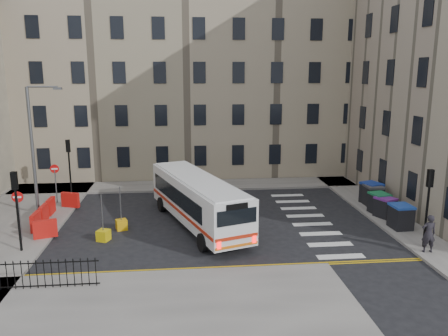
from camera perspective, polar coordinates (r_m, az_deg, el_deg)
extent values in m
plane|color=black|center=(27.44, 2.66, -6.78)|extent=(120.00, 120.00, 0.00)
cube|color=slate|center=(35.46, -9.01, -2.37)|extent=(36.00, 3.20, 0.15)
cube|color=slate|center=(33.49, 17.10, -3.65)|extent=(2.40, 26.00, 0.15)
cube|color=slate|center=(29.89, -25.44, -6.23)|extent=(6.00, 22.00, 0.15)
cube|color=slate|center=(18.28, -15.71, -17.27)|extent=(20.00, 6.00, 0.15)
cube|color=gray|center=(41.29, -10.25, 10.77)|extent=(38.00, 10.50, 16.00)
cylinder|color=black|center=(24.73, 24.90, -5.84)|extent=(0.12, 0.12, 3.20)
cube|color=black|center=(24.21, 25.34, -1.21)|extent=(0.28, 0.22, 0.90)
cylinder|color=black|center=(33.96, -19.46, -0.68)|extent=(0.12, 0.12, 3.20)
cube|color=black|center=(33.59, -19.71, 2.73)|extent=(0.28, 0.22, 0.90)
cylinder|color=black|center=(24.26, -25.26, -6.21)|extent=(0.12, 0.12, 3.20)
cube|color=black|center=(23.73, -25.71, -1.50)|extent=(0.28, 0.22, 0.90)
cylinder|color=#595B5E|center=(29.54, -23.70, 1.88)|extent=(0.20, 0.20, 8.00)
cube|color=#595B5E|center=(29.16, -24.40, 9.77)|extent=(0.50, 0.22, 0.14)
cylinder|color=#595B5E|center=(32.30, -21.10, -2.17)|extent=(0.08, 0.08, 2.40)
cube|color=red|center=(31.98, -21.30, 0.43)|extent=(0.60, 0.04, 0.60)
cylinder|color=#595B5E|center=(25.88, -25.13, -6.01)|extent=(0.08, 0.08, 2.40)
cube|color=red|center=(25.48, -25.44, -2.80)|extent=(0.60, 0.04, 0.60)
cube|color=red|center=(27.34, -23.38, -6.44)|extent=(0.25, 1.25, 1.00)
cube|color=red|center=(28.70, -22.49, -5.50)|extent=(0.25, 1.25, 1.00)
cube|color=red|center=(30.08, -21.68, -4.64)|extent=(0.25, 1.25, 1.00)
cube|color=red|center=(31.05, -19.43, -3.95)|extent=(1.26, 0.66, 1.00)
cube|color=red|center=(25.90, -22.33, -7.38)|extent=(1.26, 0.66, 1.00)
cube|color=black|center=(20.48, -27.03, -11.17)|extent=(7.80, 0.04, 0.04)
cube|color=black|center=(20.88, -26.76, -13.75)|extent=(7.80, 0.04, 0.04)
cube|color=silver|center=(25.98, -3.48, -4.00)|extent=(5.71, 10.77, 2.40)
cube|color=black|center=(25.97, -6.37, -3.62)|extent=(2.81, 8.01, 0.96)
cube|color=black|center=(26.79, -1.44, -3.05)|extent=(2.81, 8.01, 0.96)
cube|color=black|center=(30.76, -7.05, -1.03)|extent=(2.02, 0.74, 1.06)
cube|color=black|center=(21.21, 1.71, -6.41)|extent=(2.02, 0.74, 0.77)
cube|color=#AF240F|center=(25.76, -6.00, -5.53)|extent=(3.41, 9.82, 0.17)
cube|color=#AF240F|center=(26.59, -1.01, -4.89)|extent=(3.41, 9.82, 0.17)
cube|color=#FF0C0C|center=(21.27, -0.66, -10.07)|extent=(0.22, 0.12, 0.38)
cube|color=#FF0C0C|center=(22.06, 3.97, -9.26)|extent=(0.22, 0.12, 0.38)
cylinder|color=black|center=(29.19, -8.19, -4.72)|extent=(0.57, 1.00, 0.96)
cylinder|color=black|center=(29.91, -3.77, -4.20)|extent=(0.57, 1.00, 0.96)
cylinder|color=black|center=(22.66, -2.84, -9.69)|extent=(0.57, 1.00, 0.96)
cylinder|color=black|center=(23.58, 2.65, -8.79)|extent=(0.57, 1.00, 0.96)
cube|color=black|center=(27.36, 22.07, -6.03)|extent=(1.10, 1.25, 1.27)
cube|color=#1C419C|center=(27.15, 22.19, -4.62)|extent=(1.15, 1.31, 0.13)
cube|color=black|center=(29.11, 20.27, -4.94)|extent=(1.30, 1.37, 1.13)
cube|color=#66217F|center=(28.94, 20.37, -3.75)|extent=(1.36, 1.44, 0.12)
cube|color=black|center=(29.76, 19.60, -4.46)|extent=(1.19, 1.31, 1.20)
cube|color=#186C3D|center=(29.58, 19.69, -3.23)|extent=(1.25, 1.37, 0.12)
cube|color=black|center=(31.26, 18.91, -3.55)|extent=(1.05, 1.21, 1.26)
cube|color=#373639|center=(31.09, 19.00, -2.31)|extent=(1.10, 1.27, 0.13)
cube|color=black|center=(31.79, 18.68, -3.24)|extent=(1.43, 1.53, 1.31)
cube|color=navy|center=(31.61, 18.77, -1.97)|extent=(1.50, 1.60, 0.14)
imported|color=black|center=(24.26, 25.16, -7.76)|extent=(0.74, 0.51, 1.95)
cube|color=#D69A0B|center=(26.36, -13.24, -7.22)|extent=(0.76, 0.76, 0.60)
cube|color=gold|center=(24.95, -15.46, -8.47)|extent=(0.78, 0.78, 0.60)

